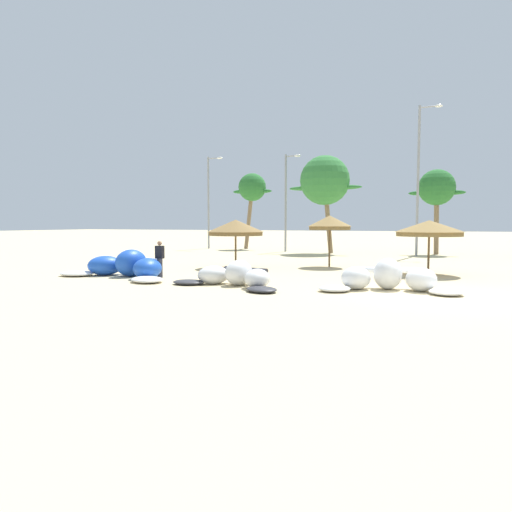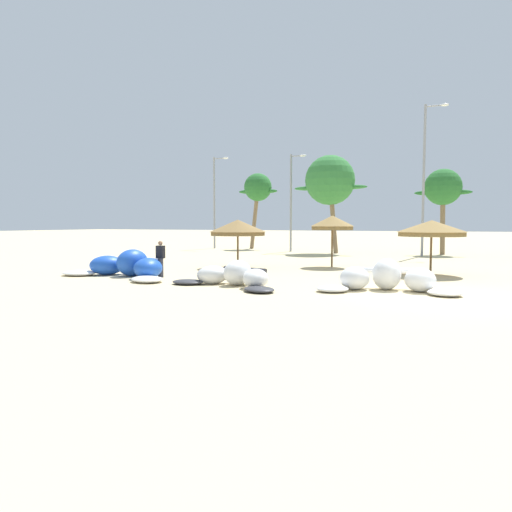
{
  "view_description": "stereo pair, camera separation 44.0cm",
  "coord_description": "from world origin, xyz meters",
  "px_view_note": "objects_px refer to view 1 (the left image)",
  "views": [
    {
      "loc": [
        0.04,
        -16.34,
        2.39
      ],
      "look_at": [
        -7.3,
        2.0,
        1.0
      ],
      "focal_mm": 32.59,
      "sensor_mm": 36.0,
      "label": 1
    },
    {
      "loc": [
        0.45,
        -16.17,
        2.39
      ],
      "look_at": [
        -7.3,
        2.0,
        1.0
      ],
      "focal_mm": 32.59,
      "sensor_mm": 36.0,
      "label": 2
    }
  ],
  "objects_px": {
    "palm_leftmost": "(252,189)",
    "lamppost_east_center": "(420,174)",
    "kite_far_left": "(126,267)",
    "kite_left": "(235,276)",
    "person_near_kites": "(160,259)",
    "beach_umbrella_middle": "(330,223)",
    "palm_left": "(325,181)",
    "beach_umbrella_near_van": "(236,228)",
    "lamppost_west_center": "(287,198)",
    "kite_left_of_center": "(388,278)",
    "beach_umbrella_near_palms": "(429,228)",
    "palm_left_of_gap": "(437,189)",
    "lamppost_west": "(210,198)"
  },
  "relations": [
    {
      "from": "lamppost_west",
      "to": "beach_umbrella_near_palms",
      "type": "bearing_deg",
      "value": -39.15
    },
    {
      "from": "kite_far_left",
      "to": "kite_left",
      "type": "distance_m",
      "value": 5.83
    },
    {
      "from": "lamppost_east_center",
      "to": "beach_umbrella_middle",
      "type": "bearing_deg",
      "value": -110.97
    },
    {
      "from": "palm_left",
      "to": "lamppost_west_center",
      "type": "relative_size",
      "value": 0.96
    },
    {
      "from": "beach_umbrella_near_palms",
      "to": "palm_left",
      "type": "xyz_separation_m",
      "value": [
        -8.23,
        13.64,
        3.6
      ]
    },
    {
      "from": "kite_left",
      "to": "palm_left",
      "type": "bearing_deg",
      "value": 94.09
    },
    {
      "from": "beach_umbrella_near_palms",
      "to": "lamppost_west",
      "type": "xyz_separation_m",
      "value": [
        -19.9,
        16.2,
        2.65
      ]
    },
    {
      "from": "beach_umbrella_near_van",
      "to": "beach_umbrella_near_palms",
      "type": "height_order",
      "value": "beach_umbrella_near_van"
    },
    {
      "from": "lamppost_east_center",
      "to": "kite_far_left",
      "type": "bearing_deg",
      "value": -121.2
    },
    {
      "from": "palm_left",
      "to": "lamppost_west_center",
      "type": "height_order",
      "value": "lamppost_west_center"
    },
    {
      "from": "person_near_kites",
      "to": "palm_leftmost",
      "type": "xyz_separation_m",
      "value": [
        -5.01,
        22.94,
        4.79
      ]
    },
    {
      "from": "kite_left_of_center",
      "to": "palm_leftmost",
      "type": "height_order",
      "value": "palm_leftmost"
    },
    {
      "from": "kite_left",
      "to": "beach_umbrella_near_palms",
      "type": "height_order",
      "value": "beach_umbrella_near_palms"
    },
    {
      "from": "kite_left",
      "to": "beach_umbrella_near_palms",
      "type": "relative_size",
      "value": 1.55
    },
    {
      "from": "person_near_kites",
      "to": "beach_umbrella_near_van",
      "type": "bearing_deg",
      "value": 76.97
    },
    {
      "from": "kite_left_of_center",
      "to": "palm_left",
      "type": "xyz_separation_m",
      "value": [
        -7.03,
        19.68,
        5.34
      ]
    },
    {
      "from": "beach_umbrella_near_palms",
      "to": "person_near_kites",
      "type": "bearing_deg",
      "value": -152.37
    },
    {
      "from": "kite_left_of_center",
      "to": "beach_umbrella_near_palms",
      "type": "relative_size",
      "value": 1.61
    },
    {
      "from": "beach_umbrella_near_van",
      "to": "beach_umbrella_near_palms",
      "type": "relative_size",
      "value": 0.98
    },
    {
      "from": "kite_far_left",
      "to": "palm_leftmost",
      "type": "relative_size",
      "value": 0.88
    },
    {
      "from": "lamppost_west",
      "to": "lamppost_east_center",
      "type": "xyz_separation_m",
      "value": [
        18.85,
        -3.39,
        1.13
      ]
    },
    {
      "from": "kite_far_left",
      "to": "kite_left_of_center",
      "type": "bearing_deg",
      "value": 0.44
    },
    {
      "from": "beach_umbrella_near_van",
      "to": "lamppost_west",
      "type": "bearing_deg",
      "value": 121.54
    },
    {
      "from": "kite_left",
      "to": "beach_umbrella_near_palms",
      "type": "xyz_separation_m",
      "value": [
        6.75,
        7.03,
        1.79
      ]
    },
    {
      "from": "palm_left",
      "to": "lamppost_east_center",
      "type": "height_order",
      "value": "lamppost_east_center"
    },
    {
      "from": "kite_far_left",
      "to": "palm_left_of_gap",
      "type": "distance_m",
      "value": 25.3
    },
    {
      "from": "kite_left_of_center",
      "to": "lamppost_west_center",
      "type": "bearing_deg",
      "value": 117.11
    },
    {
      "from": "beach_umbrella_near_van",
      "to": "kite_far_left",
      "type": "bearing_deg",
      "value": -115.84
    },
    {
      "from": "beach_umbrella_near_van",
      "to": "palm_leftmost",
      "type": "xyz_separation_m",
      "value": [
        -6.25,
        17.58,
        3.45
      ]
    },
    {
      "from": "lamppost_east_center",
      "to": "beach_umbrella_near_palms",
      "type": "bearing_deg",
      "value": -85.34
    },
    {
      "from": "kite_far_left",
      "to": "lamppost_west",
      "type": "height_order",
      "value": "lamppost_west"
    },
    {
      "from": "beach_umbrella_middle",
      "to": "kite_left",
      "type": "bearing_deg",
      "value": -99.9
    },
    {
      "from": "person_near_kites",
      "to": "lamppost_west",
      "type": "bearing_deg",
      "value": 112.15
    },
    {
      "from": "kite_left_of_center",
      "to": "lamppost_east_center",
      "type": "xyz_separation_m",
      "value": [
        0.15,
        18.84,
        5.52
      ]
    },
    {
      "from": "kite_left_of_center",
      "to": "lamppost_west",
      "type": "xyz_separation_m",
      "value": [
        -18.7,
        22.23,
        4.39
      ]
    },
    {
      "from": "kite_left_of_center",
      "to": "lamppost_east_center",
      "type": "relative_size",
      "value": 0.46
    },
    {
      "from": "beach_umbrella_near_van",
      "to": "palm_left",
      "type": "xyz_separation_m",
      "value": [
        1.49,
        14.02,
        3.61
      ]
    },
    {
      "from": "person_near_kites",
      "to": "lamppost_west_center",
      "type": "height_order",
      "value": "lamppost_west_center"
    },
    {
      "from": "person_near_kites",
      "to": "palm_left_of_gap",
      "type": "xyz_separation_m",
      "value": [
        11.07,
        21.08,
        4.23
      ]
    },
    {
      "from": "beach_umbrella_middle",
      "to": "lamppost_east_center",
      "type": "distance_m",
      "value": 12.05
    },
    {
      "from": "kite_far_left",
      "to": "lamppost_east_center",
      "type": "distance_m",
      "value": 22.8
    },
    {
      "from": "kite_left_of_center",
      "to": "lamppost_west_center",
      "type": "height_order",
      "value": "lamppost_west_center"
    },
    {
      "from": "beach_umbrella_middle",
      "to": "lamppost_west_center",
      "type": "xyz_separation_m",
      "value": [
        -6.48,
        12.33,
        2.13
      ]
    },
    {
      "from": "palm_leftmost",
      "to": "lamppost_east_center",
      "type": "bearing_deg",
      "value": -16.38
    },
    {
      "from": "lamppost_west_center",
      "to": "beach_umbrella_near_van",
      "type": "bearing_deg",
      "value": -82.59
    },
    {
      "from": "beach_umbrella_middle",
      "to": "palm_left",
      "type": "bearing_deg",
      "value": 104.8
    },
    {
      "from": "kite_far_left",
      "to": "beach_umbrella_near_van",
      "type": "bearing_deg",
      "value": 64.16
    },
    {
      "from": "beach_umbrella_middle",
      "to": "palm_left_of_gap",
      "type": "distance_m",
      "value": 14.53
    },
    {
      "from": "person_near_kites",
      "to": "kite_far_left",
      "type": "bearing_deg",
      "value": -166.27
    },
    {
      "from": "kite_far_left",
      "to": "kite_left",
      "type": "height_order",
      "value": "kite_far_left"
    }
  ]
}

